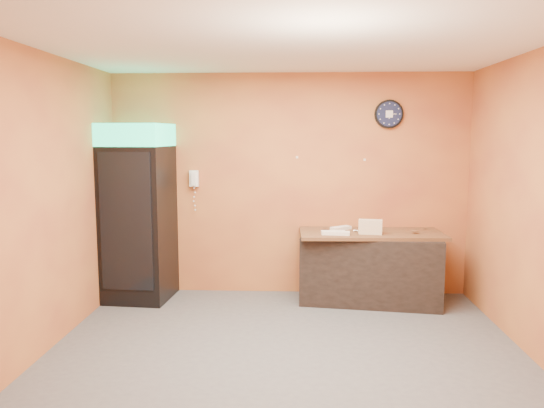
{
  "coord_description": "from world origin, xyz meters",
  "views": [
    {
      "loc": [
        0.09,
        -4.72,
        2.03
      ],
      "look_at": [
        -0.15,
        0.6,
        1.33
      ],
      "focal_mm": 35.0,
      "sensor_mm": 36.0,
      "label": 1
    }
  ],
  "objects": [
    {
      "name": "floor",
      "position": [
        0.0,
        0.0,
        0.0
      ],
      "size": [
        4.5,
        4.5,
        0.0
      ],
      "primitive_type": "plane",
      "color": "#47474C",
      "rests_on": "ground"
    },
    {
      "name": "back_wall",
      "position": [
        0.0,
        2.0,
        1.4
      ],
      "size": [
        4.5,
        0.02,
        2.8
      ],
      "primitive_type": "cube",
      "color": "#CB7C39",
      "rests_on": "floor"
    },
    {
      "name": "left_wall",
      "position": [
        -2.25,
        0.0,
        1.4
      ],
      "size": [
        0.02,
        4.0,
        2.8
      ],
      "primitive_type": "cube",
      "color": "#CB7C39",
      "rests_on": "floor"
    },
    {
      "name": "right_wall",
      "position": [
        2.25,
        0.0,
        1.4
      ],
      "size": [
        0.02,
        4.0,
        2.8
      ],
      "primitive_type": "cube",
      "color": "#CB7C39",
      "rests_on": "floor"
    },
    {
      "name": "ceiling",
      "position": [
        0.0,
        0.0,
        2.8
      ],
      "size": [
        4.5,
        4.0,
        0.02
      ],
      "primitive_type": "cube",
      "color": "white",
      "rests_on": "back_wall"
    },
    {
      "name": "beverage_cooler",
      "position": [
        -1.85,
        1.6,
        1.06
      ],
      "size": [
        0.82,
        0.83,
        2.16
      ],
      "rotation": [
        0.0,
        0.0,
        -0.08
      ],
      "color": "black",
      "rests_on": "floor"
    },
    {
      "name": "prep_counter",
      "position": [
        1.0,
        1.63,
        0.41
      ],
      "size": [
        1.73,
        0.95,
        0.83
      ],
      "primitive_type": "cube",
      "rotation": [
        0.0,
        0.0,
        -0.13
      ],
      "color": "black",
      "rests_on": "floor"
    },
    {
      "name": "wall_clock",
      "position": [
        1.23,
        1.97,
        2.29
      ],
      "size": [
        0.35,
        0.06,
        0.35
      ],
      "color": "black",
      "rests_on": "back_wall"
    },
    {
      "name": "wall_phone",
      "position": [
        -1.21,
        1.95,
        1.48
      ],
      "size": [
        0.11,
        0.1,
        0.21
      ],
      "color": "white",
      "rests_on": "back_wall"
    },
    {
      "name": "butcher_paper",
      "position": [
        1.0,
        1.63,
        0.85
      ],
      "size": [
        1.73,
        0.8,
        0.04
      ],
      "primitive_type": "cube",
      "rotation": [
        0.0,
        0.0,
        0.02
      ],
      "color": "brown",
      "rests_on": "prep_counter"
    },
    {
      "name": "sub_roll_stack",
      "position": [
        0.97,
        1.49,
        0.95
      ],
      "size": [
        0.29,
        0.14,
        0.17
      ],
      "rotation": [
        0.0,
        0.0,
        -0.16
      ],
      "color": "beige",
      "rests_on": "butcher_paper"
    },
    {
      "name": "wrapped_sandwich_left",
      "position": [
        0.53,
        1.46,
        0.89
      ],
      "size": [
        0.29,
        0.13,
        0.04
      ],
      "primitive_type": "cube",
      "rotation": [
        0.0,
        0.0,
        0.06
      ],
      "color": "white",
      "rests_on": "butcher_paper"
    },
    {
      "name": "wrapped_sandwich_mid",
      "position": [
        0.58,
        1.44,
        0.89
      ],
      "size": [
        0.29,
        0.15,
        0.04
      ],
      "primitive_type": "cube",
      "rotation": [
        0.0,
        0.0,
        -0.13
      ],
      "color": "white",
      "rests_on": "butcher_paper"
    },
    {
      "name": "wrapped_sandwich_right",
      "position": [
        0.65,
        1.78,
        0.88
      ],
      "size": [
        0.28,
        0.25,
        0.04
      ],
      "primitive_type": "cube",
      "rotation": [
        0.0,
        0.0,
        0.66
      ],
      "color": "white",
      "rests_on": "butcher_paper"
    },
    {
      "name": "kitchen_tool",
      "position": [
        0.94,
        1.65,
        0.9
      ],
      "size": [
        0.07,
        0.07,
        0.07
      ],
      "primitive_type": "cylinder",
      "color": "silver",
      "rests_on": "butcher_paper"
    }
  ]
}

